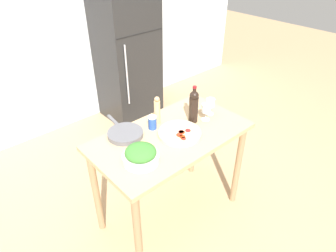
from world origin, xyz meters
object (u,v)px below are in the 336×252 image
refrigerator (127,57)px  salad_bowl (141,155)px  wine_glass_far (210,103)px  cast_iron_skillet (125,133)px  wine_glass_near (206,109)px  pepper_mill (157,111)px  homemade_pizza (180,133)px  wine_bottle (194,106)px  salt_canister (152,122)px

refrigerator → salad_bowl: bearing=-122.6°
wine_glass_far → cast_iron_skillet: wine_glass_far is taller
salad_bowl → cast_iron_skillet: size_ratio=0.58×
wine_glass_near → wine_glass_far: bearing=22.7°
pepper_mill → homemade_pizza: size_ratio=0.73×
refrigerator → wine_glass_near: 1.82m
salad_bowl → homemade_pizza: 0.42m
wine_bottle → pepper_mill: 0.30m
pepper_mill → homemade_pizza: (0.02, -0.24, -0.10)m
salt_canister → wine_glass_far: bearing=-16.6°
wine_glass_near → homemade_pizza: 0.33m
wine_glass_near → salt_canister: wine_glass_near is taller
salad_bowl → cast_iron_skillet: salad_bowl is taller
wine_bottle → salt_canister: 0.36m
wine_glass_far → salad_bowl: bearing=-172.4°
refrigerator → wine_glass_near: refrigerator is taller
salad_bowl → salt_canister: bearing=39.7°
wine_bottle → cast_iron_skillet: 0.59m
wine_bottle → refrigerator: bearing=72.5°
wine_bottle → salt_canister: bearing=156.4°
salt_canister → salad_bowl: bearing=-140.3°
pepper_mill → refrigerator: bearing=63.1°
wine_glass_far → salt_canister: wine_glass_far is taller
refrigerator → salad_bowl: (-1.17, -1.83, 0.11)m
salt_canister → homemade_pizza: bearing=-64.8°
refrigerator → wine_glass_far: 1.76m
pepper_mill → salt_canister: pepper_mill is taller
salt_canister → cast_iron_skillet: (-0.22, 0.06, -0.04)m
wine_bottle → homemade_pizza: (-0.22, -0.07, -0.13)m
homemade_pizza → salt_canister: bearing=115.2°
pepper_mill → salad_bowl: 0.49m
refrigerator → wine_glass_far: size_ratio=11.69×
refrigerator → wine_glass_near: size_ratio=11.69×
wine_glass_far → salad_bowl: wine_glass_far is taller
wine_bottle → salad_bowl: size_ratio=1.25×
pepper_mill → wine_glass_near: bearing=-33.8°
wine_bottle → wine_glass_near: (0.10, -0.05, -0.05)m
wine_glass_far → cast_iron_skillet: 0.76m
salad_bowl → salt_canister: (0.31, 0.26, 0.00)m
wine_glass_near → salt_canister: size_ratio=1.29×
salt_canister → pepper_mill: bearing=22.7°
wine_glass_far → salt_canister: size_ratio=1.29×
wine_glass_near → salt_canister: 0.46m
refrigerator → salad_bowl: size_ratio=6.61×
refrigerator → pepper_mill: (-0.78, -1.54, 0.18)m
refrigerator → cast_iron_skillet: (-1.08, -1.51, 0.08)m
refrigerator → pepper_mill: size_ratio=6.89×
refrigerator → salt_canister: 1.79m
wine_bottle → salad_bowl: (-0.63, -0.12, -0.09)m
cast_iron_skillet → wine_bottle: bearing=-20.5°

